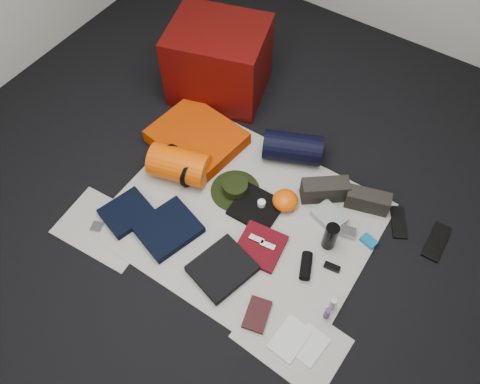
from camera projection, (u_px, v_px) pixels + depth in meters
The scene contains 37 objects.
floor at pixel (243, 219), 3.04m from camera, with size 4.50×4.50×0.02m, color black.
newspaper_mat at pixel (243, 218), 3.02m from camera, with size 1.60×1.30×0.01m, color silver.
newspaper_sheet_front_left at pixel (104, 228), 2.99m from camera, with size 0.58×0.40×0.00m, color silver.
newspaper_sheet_front_right at pixel (291, 339), 2.60m from camera, with size 0.58×0.40×0.00m, color silver.
red_cabinet at pixel (219, 61), 3.43m from camera, with size 0.68×0.56×0.56m, color #520806.
sleeping_pad at pixel (197, 137), 3.32m from camera, with size 0.60×0.49×0.11m, color #C73A02.
stuff_sack at pixel (179, 165), 3.11m from camera, with size 0.23×0.23×0.39m, color #F75304.
sack_strap_left at pixel (167, 159), 3.15m from camera, with size 0.22×0.22×0.03m, color black.
sack_strap_right at pixel (191, 172), 3.09m from camera, with size 0.22×0.22×0.03m, color black.
navy_duffel at pixel (293, 148), 3.21m from camera, with size 0.21×0.21×0.40m, color black.
boonie_brim at pixel (235, 191), 3.13m from camera, with size 0.33×0.33×0.01m, color black.
boonie_crown at pixel (235, 187), 3.10m from camera, with size 0.17×0.17×0.07m, color black.
hiking_boot_left at pixel (325, 190), 3.05m from camera, with size 0.31×0.11×0.15m, color #28251F.
hiking_boot_right at pixel (368, 200), 3.01m from camera, with size 0.28×0.10×0.14m, color #28251F.
flip_flop_left at pixel (398, 222), 3.00m from camera, with size 0.09×0.24×0.01m, color black.
flip_flop_right at pixel (436, 242), 2.92m from camera, with size 0.10×0.28×0.02m, color black.
trousers_navy_a at pixel (127, 213), 3.02m from camera, with size 0.26×0.30×0.05m, color black.
trousers_navy_b at pixel (168, 229), 2.95m from camera, with size 0.31×0.36×0.06m, color black.
trousers_charcoal at pixel (222, 268), 2.80m from camera, with size 0.30×0.34×0.05m, color black.
black_tshirt at pixel (256, 208), 3.05m from camera, with size 0.30×0.28×0.03m, color black.
red_shirt at pixel (260, 246), 2.89m from camera, with size 0.27×0.27×0.04m, color #580911.
orange_stuff_sack at pixel (285, 200), 3.03m from camera, with size 0.17×0.17×0.11m, color #F75304.
first_aid_pouch at pixel (329, 217), 3.00m from camera, with size 0.20×0.15×0.05m, color #939B93.
water_bottle at pixel (330, 236), 2.83m from camera, with size 0.08×0.08×0.21m, color black.
speaker at pixel (306, 266), 2.80m from camera, with size 0.07×0.07×0.17m, color black.
compact_camera at pixel (346, 232), 2.94m from camera, with size 0.11×0.07×0.05m, color #9E9EA2.
cyan_case at pixel (369, 241), 2.91m from camera, with size 0.10×0.06×0.03m, color #10689C.
toiletry_purple at pixel (327, 313), 2.62m from camera, with size 0.03×0.03×0.10m, color #3E216A.
toiletry_clear at pixel (332, 304), 2.65m from camera, with size 0.04×0.04×0.11m, color #ADB2AD.
paperback_book at pixel (257, 314), 2.66m from camera, with size 0.13×0.19×0.03m, color black.
map_booklet at pixel (290, 339), 2.59m from camera, with size 0.16×0.23×0.01m, color silver.
map_printout at pixel (309, 345), 2.57m from camera, with size 0.16×0.20×0.01m, color silver.
sunglasses at pixel (332, 267), 2.82m from camera, with size 0.10×0.04×0.02m, color black.
key_cluster at pixel (97, 227), 2.98m from camera, with size 0.07×0.07×0.01m, color #9E9EA2.
tape_roll at pixel (262, 203), 3.03m from camera, with size 0.05×0.05×0.04m, color white.
energy_bar_a at pixel (257, 239), 2.89m from camera, with size 0.10×0.04×0.01m, color #9E9EA2.
energy_bar_b at pixel (268, 245), 2.86m from camera, with size 0.10×0.04×0.01m, color #9E9EA2.
Camera 1 is at (0.82, -1.28, 2.62)m, focal length 35.00 mm.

